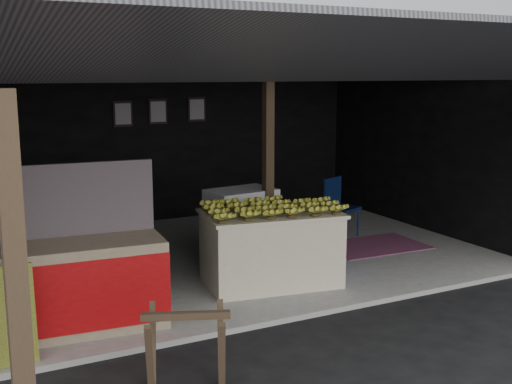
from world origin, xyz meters
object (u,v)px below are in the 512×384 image
neighbor_stall (83,281)px  sawhorse (186,342)px  banana_table (271,248)px  white_crate (241,225)px  water_barrel (326,249)px  plastic_chair (338,202)px

neighbor_stall → sawhorse: size_ratio=2.04×
banana_table → white_crate: bearing=92.2°
water_barrel → plastic_chair: plastic_chair is taller
white_crate → plastic_chair: size_ratio=1.07×
sawhorse → water_barrel: (2.78, 2.17, -0.12)m
plastic_chair → banana_table: bearing=-165.0°
neighbor_stall → sawhorse: (0.48, -1.60, -0.11)m
banana_table → water_barrel: size_ratio=3.38×
sawhorse → water_barrel: size_ratio=1.55×
sawhorse → plastic_chair: (3.87, 3.53, 0.16)m
banana_table → sawhorse: banana_table is taller
banana_table → neighbor_stall: size_ratio=1.07×
white_crate → sawhorse: 3.61m
white_crate → neighbor_stall: neighbor_stall is taller
banana_table → white_crate: size_ratio=1.79×
sawhorse → water_barrel: bearing=60.2°
white_crate → neighbor_stall: size_ratio=0.60×
white_crate → plastic_chair: (1.91, 0.50, 0.05)m
neighbor_stall → sawhorse: neighbor_stall is taller
neighbor_stall → water_barrel: 3.31m
banana_table → water_barrel: 0.98m
sawhorse → neighbor_stall: bearing=128.7°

